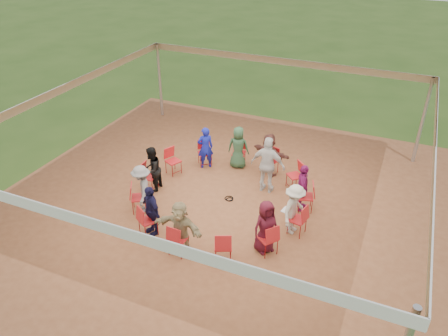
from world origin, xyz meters
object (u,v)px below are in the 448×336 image
at_px(chair_3, 271,161).
at_px(chair_9, 148,221).
at_px(chair_10, 178,239).
at_px(person_seated_9, 266,227).
at_px(cable_coil, 229,199).
at_px(chair_1, 306,197).
at_px(person_seated_8, 180,227).
at_px(person_seated_6, 142,189).
at_px(chair_6, 173,161).
at_px(person_seated_1, 302,188).
at_px(person_seated_0, 294,209).
at_px(chair_5, 205,153).
at_px(chair_7, 149,177).
at_px(person_seated_2, 269,155).
at_px(laptop, 288,209).
at_px(chair_4, 239,153).
at_px(person_seated_4, 205,148).
at_px(standing_person, 268,165).
at_px(chair_12, 268,238).
at_px(chair_2, 295,176).
at_px(chair_11, 223,246).
at_px(person_seated_3, 238,147).
at_px(person_seated_5, 152,169).
at_px(chair_8, 139,198).
at_px(chair_0, 297,220).
at_px(person_seated_7, 151,210).

height_order(chair_3, chair_9, same).
height_order(chair_10, person_seated_9, person_seated_9).
xyz_separation_m(chair_3, cable_coil, (-0.63, -1.97, -0.43)).
relative_size(chair_9, person_seated_9, 0.62).
xyz_separation_m(chair_1, person_seated_8, (-2.42, -2.98, 0.28)).
relative_size(chair_9, person_seated_6, 0.62).
relative_size(chair_6, person_seated_1, 0.62).
bearing_deg(person_seated_0, person_seated_9, 166.15).
relative_size(chair_5, chair_7, 1.00).
relative_size(chair_5, person_seated_0, 0.62).
relative_size(person_seated_2, laptop, 4.34).
bearing_deg(person_seated_6, chair_4, 125.63).
xyz_separation_m(person_seated_2, person_seated_9, (1.12, -3.58, 0.00)).
height_order(person_seated_4, standing_person, standing_person).
height_order(chair_7, person_seated_1, person_seated_1).
distance_m(chair_5, person_seated_9, 4.64).
relative_size(chair_4, chair_12, 1.00).
xyz_separation_m(chair_2, person_seated_6, (-3.64, -2.87, 0.28)).
height_order(chair_10, chair_11, same).
distance_m(chair_1, chair_5, 3.94).
xyz_separation_m(person_seated_2, person_seated_3, (-1.09, 0.07, 0.00)).
xyz_separation_m(person_seated_5, person_seated_9, (4.06, -1.26, 0.00)).
distance_m(chair_3, cable_coil, 2.11).
height_order(chair_4, person_seated_0, person_seated_0).
distance_m(chair_3, standing_person, 1.20).
distance_m(chair_10, person_seated_0, 3.11).
xyz_separation_m(chair_2, person_seated_0, (0.54, -2.10, 0.28)).
bearing_deg(chair_5, person_seated_5, 30.49).
relative_size(chair_10, person_seated_8, 0.62).
height_order(person_seated_6, cable_coil, person_seated_6).
bearing_deg(person_seated_9, chair_11, 172.10).
bearing_deg(standing_person, chair_12, 110.13).
bearing_deg(chair_11, laptop, 34.60).
bearing_deg(chair_8, chair_0, 69.23).
height_order(chair_7, person_seated_2, person_seated_2).
height_order(chair_11, person_seated_9, person_seated_9).
bearing_deg(person_seated_3, chair_9, 68.67).
height_order(person_seated_3, person_seated_7, same).
bearing_deg(chair_7, chair_6, 166.15).
bearing_deg(chair_3, chair_8, 69.23).
xyz_separation_m(person_seated_2, laptop, (1.40, -2.55, -0.05)).
distance_m(person_seated_6, standing_person, 3.76).
distance_m(chair_8, person_seated_3, 3.85).
bearing_deg(cable_coil, person_seated_5, -169.02).
height_order(person_seated_3, person_seated_6, same).
height_order(chair_7, person_seated_0, person_seated_0).
bearing_deg(person_seated_6, person_seated_4, 138.46).
distance_m(chair_7, person_seated_9, 4.38).
xyz_separation_m(chair_6, chair_8, (0.14, -2.22, 0.00)).
bearing_deg(chair_1, chair_11, 138.46).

